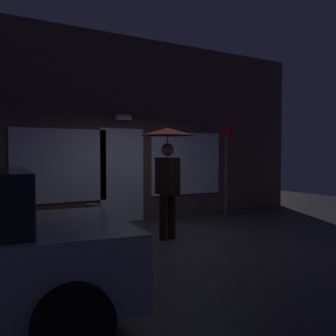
% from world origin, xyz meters
% --- Properties ---
extents(ground_plane, '(18.00, 18.00, 0.00)m').
position_xyz_m(ground_plane, '(0.00, 0.00, 0.00)').
color(ground_plane, '#38353A').
extents(building_facade, '(10.71, 0.48, 4.39)m').
position_xyz_m(building_facade, '(0.00, 2.35, 2.17)').
color(building_facade, brown).
rests_on(building_facade, ground).
extents(person_with_umbrella, '(1.01, 1.01, 2.09)m').
position_xyz_m(person_with_umbrella, '(-0.02, 0.05, 1.55)').
color(person_with_umbrella, black).
rests_on(person_with_umbrella, ground).
extents(street_sign_post, '(0.40, 0.07, 2.42)m').
position_xyz_m(street_sign_post, '(2.56, 1.47, 1.37)').
color(street_sign_post, '#595B60').
rests_on(street_sign_post, ground).
extents(sidewalk_bollard, '(0.29, 0.29, 0.57)m').
position_xyz_m(sidewalk_bollard, '(-0.96, 1.53, 0.28)').
color(sidewalk_bollard, slate).
rests_on(sidewalk_bollard, ground).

